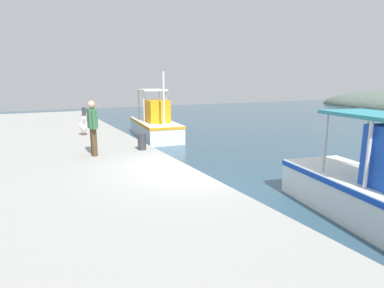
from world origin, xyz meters
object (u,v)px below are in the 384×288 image
(mooring_bollard_second, at_px, (142,142))
(fishing_boat_nearest, at_px, (155,125))
(fishing_boat_second, at_px, (383,192))
(mooring_bollard_nearest, at_px, (84,112))
(fisherman_standing, at_px, (93,125))
(pelican, at_px, (83,126))

(mooring_bollard_second, bearing_deg, fishing_boat_nearest, 155.47)
(fishing_boat_second, bearing_deg, mooring_bollard_nearest, -169.49)
(fisherman_standing, bearing_deg, mooring_bollard_nearest, 172.60)
(mooring_bollard_nearest, relative_size, mooring_bollard_second, 1.01)
(fishing_boat_second, height_order, fisherman_standing, fishing_boat_second)
(pelican, distance_m, mooring_bollard_second, 4.03)
(fishing_boat_nearest, distance_m, mooring_bollard_second, 6.74)
(mooring_bollard_nearest, height_order, mooring_bollard_second, mooring_bollard_nearest)
(fishing_boat_nearest, xyz_separation_m, pelican, (2.29, -4.02, 0.50))
(mooring_bollard_nearest, xyz_separation_m, mooring_bollard_second, (11.74, 0.00, -0.00))
(fishing_boat_nearest, relative_size, pelican, 5.59)
(fisherman_standing, height_order, mooring_bollard_nearest, fisherman_standing)
(fishing_boat_second, relative_size, mooring_bollard_nearest, 9.10)
(fishing_boat_nearest, bearing_deg, fisherman_standing, -34.83)
(mooring_bollard_nearest, bearing_deg, fisherman_standing, -7.40)
(pelican, xyz_separation_m, mooring_bollard_second, (3.83, 1.23, -0.13))
(mooring_bollard_second, bearing_deg, mooring_bollard_nearest, 180.00)
(pelican, xyz_separation_m, fisherman_standing, (3.94, -0.31, 0.51))
(fishing_boat_nearest, height_order, mooring_bollard_second, fishing_boat_nearest)
(fishing_boat_nearest, xyz_separation_m, fishing_boat_second, (12.05, 0.49, 0.01))
(fishing_boat_second, bearing_deg, fisherman_standing, -140.42)
(fishing_boat_second, xyz_separation_m, mooring_bollard_nearest, (-17.68, -3.28, 0.36))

